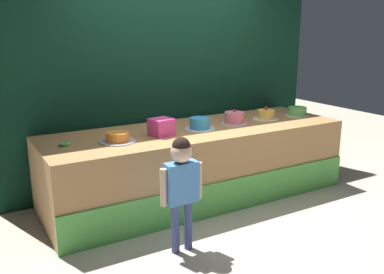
% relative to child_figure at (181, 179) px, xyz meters
% --- Properties ---
extents(ground_plane, '(12.00, 12.00, 0.00)m').
position_rel_child_figure_xyz_m(ground_plane, '(0.75, 0.44, -0.67)').
color(ground_plane, '#BCB29E').
extents(stage_platform, '(3.44, 1.12, 0.82)m').
position_rel_child_figure_xyz_m(stage_platform, '(0.75, 0.98, -0.26)').
color(stage_platform, '#B27F4C').
rests_on(stage_platform, ground_plane).
extents(curtain_backdrop, '(4.13, 0.08, 2.71)m').
position_rel_child_figure_xyz_m(curtain_backdrop, '(0.75, 1.64, 0.69)').
color(curtain_backdrop, black).
rests_on(curtain_backdrop, ground_plane).
extents(child_figure, '(0.40, 0.18, 1.03)m').
position_rel_child_figure_xyz_m(child_figure, '(0.00, 0.00, 0.00)').
color(child_figure, '#3F4C8C').
rests_on(child_figure, ground_plane).
extents(pink_box, '(0.25, 0.24, 0.18)m').
position_rel_child_figure_xyz_m(pink_box, '(0.26, 0.90, 0.24)').
color(pink_box, '#F1449B').
rests_on(pink_box, stage_platform).
extents(donut, '(0.11, 0.11, 0.03)m').
position_rel_child_figure_xyz_m(donut, '(-0.72, 1.01, 0.17)').
color(donut, '#59B259').
rests_on(donut, stage_platform).
extents(cake_far_left, '(0.36, 0.36, 0.10)m').
position_rel_child_figure_xyz_m(cake_far_left, '(-0.23, 0.89, 0.19)').
color(cake_far_left, silver).
rests_on(cake_far_left, stage_platform).
extents(cake_left, '(0.34, 0.34, 0.13)m').
position_rel_child_figure_xyz_m(cake_left, '(0.75, 0.93, 0.21)').
color(cake_left, white).
rests_on(cake_left, stage_platform).
extents(cake_center, '(0.30, 0.30, 0.17)m').
position_rel_child_figure_xyz_m(cake_center, '(1.23, 0.96, 0.22)').
color(cake_center, white).
rests_on(cake_center, stage_platform).
extents(cake_right, '(0.32, 0.32, 0.16)m').
position_rel_child_figure_xyz_m(cake_right, '(1.72, 0.97, 0.20)').
color(cake_right, white).
rests_on(cake_right, stage_platform).
extents(cake_far_right, '(0.30, 0.30, 0.11)m').
position_rel_child_figure_xyz_m(cake_far_right, '(2.21, 0.94, 0.20)').
color(cake_far_right, silver).
rests_on(cake_far_right, stage_platform).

